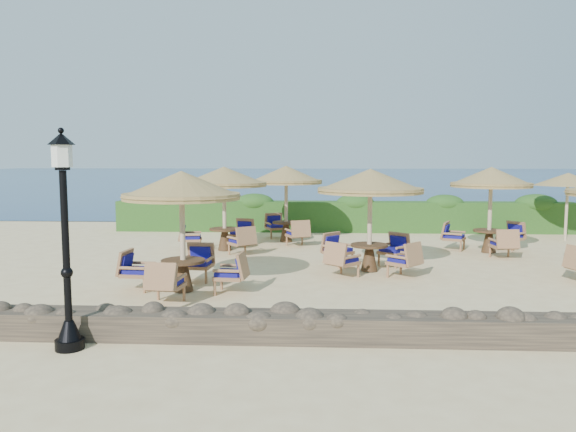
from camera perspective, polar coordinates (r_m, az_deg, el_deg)
The scene contains 11 objects.
ground at distance 15.32m, azimuth 6.71°, elevation -5.14°, with size 120.00×120.00×0.00m, color beige.
sea at distance 85.06m, azimuth 3.68°, elevation 4.00°, with size 160.00×160.00×0.00m, color navy.
hedge at distance 22.34m, azimuth 5.55°, elevation -0.06°, with size 18.00×0.90×1.20m, color #1F4716.
stone_wall at distance 9.27m, azimuth 9.24°, elevation -11.20°, with size 15.00×0.65×0.44m, color brown.
lamp_post at distance 9.14m, azimuth -21.64°, elevation -3.21°, with size 0.44×0.44×3.31m.
extra_parasol at distance 22.05m, azimuth 26.57°, elevation 3.35°, with size 2.30×2.30×2.41m.
cafe_set_0 at distance 12.40m, azimuth -10.71°, elevation 0.42°, with size 2.85×2.85×2.65m.
cafe_set_1 at distance 14.53m, azimuth 8.33°, elevation 1.43°, with size 2.74×2.74×2.65m.
cafe_set_3 at distance 17.73m, azimuth -6.50°, elevation 2.55°, with size 2.80×2.79×2.65m.
cafe_set_4 at distance 19.44m, azimuth -0.19°, elevation 3.07°, with size 2.53×2.84×2.65m.
cafe_set_5 at distance 18.32m, azimuth 19.89°, elevation 2.12°, with size 2.76×2.66×2.65m.
Camera 1 is at (-1.00, -15.00, 2.95)m, focal length 35.00 mm.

